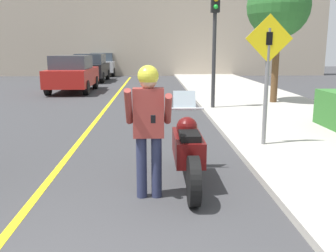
% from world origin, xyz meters
% --- Properties ---
extents(road_center_line, '(0.12, 36.00, 0.01)m').
position_xyz_m(road_center_line, '(-0.60, 6.00, 0.00)').
color(road_center_line, yellow).
rests_on(road_center_line, ground).
extents(building_backdrop, '(28.00, 1.20, 6.63)m').
position_xyz_m(building_backdrop, '(0.00, 26.00, 3.31)').
color(building_backdrop, '#B2A38E').
rests_on(building_backdrop, ground).
extents(motorcycle, '(0.62, 2.33, 1.31)m').
position_xyz_m(motorcycle, '(1.51, 2.64, 0.51)').
color(motorcycle, black).
rests_on(motorcycle, ground).
extents(person_biker, '(0.59, 0.48, 1.77)m').
position_xyz_m(person_biker, '(0.94, 2.09, 1.09)').
color(person_biker, '#282D4C').
rests_on(person_biker, ground).
extents(crossing_sign, '(0.91, 0.08, 2.50)m').
position_xyz_m(crossing_sign, '(3.20, 4.45, 1.62)').
color(crossing_sign, slate).
rests_on(crossing_sign, sidewalk_curb).
extents(traffic_light, '(0.26, 0.30, 3.72)m').
position_xyz_m(traffic_light, '(2.94, 9.24, 2.70)').
color(traffic_light, '#2D2D30').
rests_on(traffic_light, sidewalk_curb).
extents(street_tree, '(2.15, 2.15, 4.37)m').
position_xyz_m(street_tree, '(5.30, 10.41, 3.37)').
color(street_tree, brown).
rests_on(street_tree, sidewalk_curb).
extents(parked_car_red, '(1.88, 4.20, 1.68)m').
position_xyz_m(parked_car_red, '(-2.72, 14.90, 0.86)').
color(parked_car_red, black).
rests_on(parked_car_red, ground).
extents(parked_car_black, '(1.88, 4.20, 1.68)m').
position_xyz_m(parked_car_black, '(-2.80, 20.75, 0.86)').
color(parked_car_black, black).
rests_on(parked_car_black, ground).
extents(parked_car_silver, '(1.88, 4.20, 1.68)m').
position_xyz_m(parked_car_silver, '(-2.70, 25.97, 0.86)').
color(parked_car_silver, black).
rests_on(parked_car_silver, ground).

